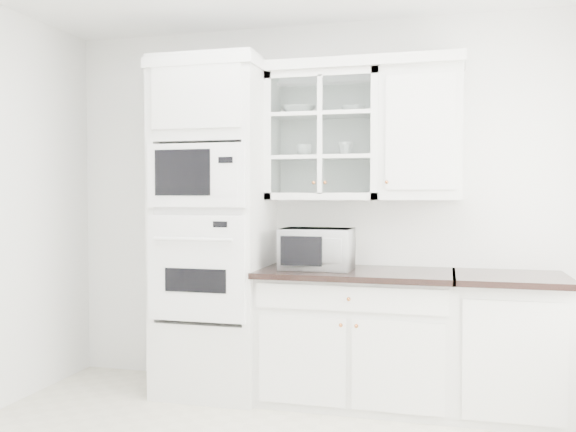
# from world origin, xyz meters

# --- Properties ---
(room_shell) EXTENTS (4.00, 3.50, 2.70)m
(room_shell) POSITION_xyz_m (0.00, 0.43, 1.78)
(room_shell) COLOR white
(room_shell) RESTS_ON ground
(oven_column) EXTENTS (0.76, 0.68, 2.40)m
(oven_column) POSITION_xyz_m (-0.75, 1.42, 1.20)
(oven_column) COLOR silver
(oven_column) RESTS_ON ground
(base_cabinet_run) EXTENTS (1.32, 0.67, 0.92)m
(base_cabinet_run) POSITION_xyz_m (0.28, 1.45, 0.46)
(base_cabinet_run) COLOR silver
(base_cabinet_run) RESTS_ON ground
(extra_base_cabinet) EXTENTS (0.72, 0.67, 0.92)m
(extra_base_cabinet) POSITION_xyz_m (1.28, 1.45, 0.46)
(extra_base_cabinet) COLOR silver
(extra_base_cabinet) RESTS_ON ground
(upper_cabinet_glass) EXTENTS (0.80, 0.33, 0.90)m
(upper_cabinet_glass) POSITION_xyz_m (0.03, 1.58, 1.85)
(upper_cabinet_glass) COLOR silver
(upper_cabinet_glass) RESTS_ON room_shell
(upper_cabinet_solid) EXTENTS (0.55, 0.33, 0.90)m
(upper_cabinet_solid) POSITION_xyz_m (0.71, 1.58, 1.85)
(upper_cabinet_solid) COLOR silver
(upper_cabinet_solid) RESTS_ON room_shell
(crown_molding) EXTENTS (2.14, 0.38, 0.07)m
(crown_molding) POSITION_xyz_m (-0.07, 1.56, 2.33)
(crown_molding) COLOR white
(crown_molding) RESTS_ON room_shell
(countertop_microwave) EXTENTS (0.49, 0.41, 0.28)m
(countertop_microwave) POSITION_xyz_m (0.01, 1.43, 1.06)
(countertop_microwave) COLOR white
(countertop_microwave) RESTS_ON base_cabinet_run
(bowl_a) EXTENTS (0.29, 0.29, 0.06)m
(bowl_a) POSITION_xyz_m (-0.16, 1.58, 2.04)
(bowl_a) COLOR white
(bowl_a) RESTS_ON upper_cabinet_glass
(bowl_b) EXTENTS (0.20, 0.20, 0.05)m
(bowl_b) POSITION_xyz_m (0.24, 1.59, 2.04)
(bowl_b) COLOR white
(bowl_b) RESTS_ON upper_cabinet_glass
(cup_a) EXTENTS (0.13, 0.13, 0.09)m
(cup_a) POSITION_xyz_m (-0.12, 1.58, 1.75)
(cup_a) COLOR white
(cup_a) RESTS_ON upper_cabinet_glass
(cup_b) EXTENTS (0.11, 0.11, 0.10)m
(cup_b) POSITION_xyz_m (0.18, 1.57, 1.76)
(cup_b) COLOR white
(cup_b) RESTS_ON upper_cabinet_glass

